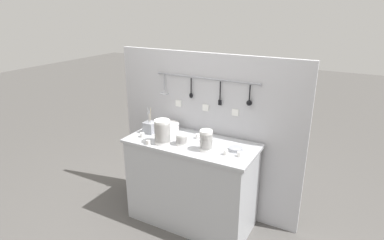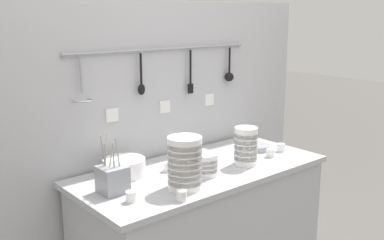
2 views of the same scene
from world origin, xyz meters
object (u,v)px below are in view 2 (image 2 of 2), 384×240
at_px(cup_back_left, 203,154).
at_px(cup_edge_far, 182,196).
at_px(cup_by_caddy, 270,153).
at_px(cup_edge_near, 189,158).
at_px(cup_mid_row, 281,148).
at_px(cup_beside_plates, 168,167).
at_px(plate_stack, 124,167).
at_px(steel_mixing_bowl, 258,148).
at_px(cutlery_caddy, 113,179).
at_px(cup_front_left, 131,197).
at_px(bowl_stack_nested_right, 185,163).
at_px(bowl_stack_short_front, 246,146).
at_px(bowl_stack_wide_centre, 206,165).

distance_m(cup_back_left, cup_edge_far, 0.61).
distance_m(cup_by_caddy, cup_edge_far, 0.78).
distance_m(cup_edge_near, cup_mid_row, 0.58).
bearing_deg(cup_edge_far, cup_beside_plates, 62.01).
bearing_deg(plate_stack, cup_back_left, -4.95).
relative_size(steel_mixing_bowl, cup_mid_row, 2.82).
xyz_separation_m(cutlery_caddy, cup_beside_plates, (0.36, 0.06, -0.04)).
bearing_deg(cup_front_left, cup_by_caddy, 1.57).
distance_m(bowl_stack_nested_right, cutlery_caddy, 0.33).
bearing_deg(bowl_stack_short_front, cup_beside_plates, 154.55).
height_order(cup_front_left, cup_edge_near, same).
distance_m(cup_beside_plates, cup_edge_far, 0.38).
xyz_separation_m(plate_stack, cup_by_caddy, (0.79, -0.27, -0.02)).
height_order(bowl_stack_nested_right, cup_mid_row, bowl_stack_nested_right).
relative_size(cup_edge_near, cup_edge_far, 1.00).
relative_size(steel_mixing_bowl, cutlery_caddy, 0.49).
relative_size(steel_mixing_bowl, cup_front_left, 2.82).
height_order(steel_mixing_bowl, cup_edge_near, cup_edge_near).
height_order(cutlery_caddy, cup_edge_near, cutlery_caddy).
height_order(steel_mixing_bowl, cup_mid_row, cup_mid_row).
distance_m(plate_stack, cup_mid_row, 0.95).
bearing_deg(cup_beside_plates, cup_edge_near, 13.46).
height_order(bowl_stack_nested_right, plate_stack, bowl_stack_nested_right).
bearing_deg(bowl_stack_short_front, cup_back_left, 112.89).
bearing_deg(cup_front_left, cup_edge_far, -37.32).
bearing_deg(plate_stack, bowl_stack_short_front, -24.96).
bearing_deg(bowl_stack_nested_right, steel_mixing_bowl, 14.59).
height_order(bowl_stack_short_front, cup_edge_far, bowl_stack_short_front).
bearing_deg(bowl_stack_short_front, cup_edge_far, -164.41).
bearing_deg(cup_edge_far, cup_back_left, 39.70).
bearing_deg(bowl_stack_short_front, bowl_stack_wide_centre, 177.94).
bearing_deg(cup_by_caddy, cup_front_left, -178.43).
bearing_deg(bowl_stack_nested_right, cup_beside_plates, 71.61).
bearing_deg(bowl_stack_wide_centre, cup_by_caddy, -1.12).
xyz_separation_m(cup_back_left, cup_by_caddy, (0.30, -0.23, 0.00)).
distance_m(bowl_stack_short_front, cup_edge_far, 0.59).
height_order(bowl_stack_nested_right, cup_front_left, bowl_stack_nested_right).
distance_m(bowl_stack_short_front, plate_stack, 0.65).
distance_m(plate_stack, cup_edge_near, 0.38).
height_order(cup_mid_row, cup_edge_far, same).
xyz_separation_m(bowl_stack_short_front, cup_by_caddy, (0.21, 0.00, -0.08)).
bearing_deg(bowl_stack_nested_right, cup_front_left, 174.31).
relative_size(cutlery_caddy, cup_by_caddy, 5.78).
bearing_deg(bowl_stack_wide_centre, steel_mixing_bowl, 13.16).
xyz_separation_m(cutlery_caddy, cup_back_left, (0.64, 0.11, -0.04)).
bearing_deg(steel_mixing_bowl, cup_edge_far, -160.40).
bearing_deg(bowl_stack_short_front, cup_edge_near, 132.94).
relative_size(bowl_stack_nested_right, plate_stack, 1.16).
xyz_separation_m(cup_by_caddy, cup_mid_row, (0.13, 0.03, 0.00)).
relative_size(steel_mixing_bowl, cup_edge_near, 2.82).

